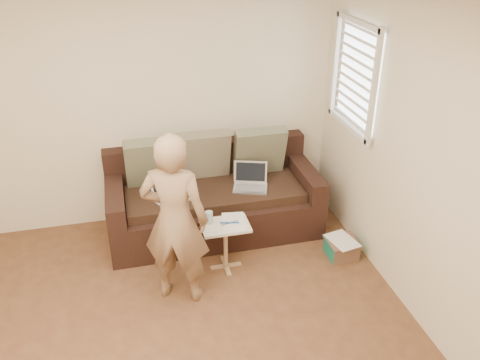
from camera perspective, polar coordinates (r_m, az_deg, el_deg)
The scene contains 16 objects.
ceiling at distance 2.82m, azimuth -9.40°, elevation 17.96°, with size 4.50×4.50×0.00m, color white.
wall_back at distance 5.33m, azimuth -10.72°, elevation 8.16°, with size 4.00×4.00×0.00m, color beige.
wall_right at distance 3.98m, azimuth 22.17°, elevation -0.68°, with size 4.50×4.50×0.00m, color beige.
window_blinds at distance 4.99m, azimuth 12.89°, elevation 11.41°, with size 0.12×0.88×1.08m, color white, non-canonical shape.
sofa at distance 5.33m, azimuth -2.99°, elevation -1.75°, with size 2.20×0.95×0.85m, color black, non-canonical shape.
pillow_left at distance 5.27m, azimuth -9.93°, elevation 1.97°, with size 0.55×0.14×0.55m, color #535740, non-canonical shape.
pillow_mid at distance 5.37m, azimuth -4.13°, elevation 2.83°, with size 0.55×0.14×0.55m, color #626046, non-canonical shape.
pillow_right at distance 5.44m, azimuth 2.21°, elevation 3.26°, with size 0.55×0.14×0.55m, color #535740, non-canonical shape.
laptop_silver at distance 5.25m, azimuth 1.17°, elevation -1.03°, with size 0.35×0.25×0.23m, color #B7BABC, non-canonical shape.
laptop_white at distance 5.10m, azimuth -7.49°, elevation -2.21°, with size 0.35×0.25×0.25m, color white, non-canonical shape.
person at distance 4.26m, azimuth -7.38°, elevation -4.54°, with size 0.58×0.39×1.59m, color #92704F.
side_table at distance 4.87m, azimuth -1.64°, elevation -7.48°, with size 0.45×0.31×0.49m, color silver, non-canonical shape.
drinking_glass at distance 4.72m, azimuth -3.52°, elevation -4.25°, with size 0.07×0.07×0.12m, color silver, non-canonical shape.
scissors at distance 4.73m, azimuth -1.18°, elevation -4.88°, with size 0.18×0.10×0.02m, color silver, non-canonical shape.
paper_on_table at distance 4.77m, azimuth -0.72°, elevation -4.63°, with size 0.21×0.30×0.00m, color white, non-canonical shape.
striped_box at distance 5.20m, azimuth 11.42°, elevation -7.55°, with size 0.30×0.30×0.19m, color red, non-canonical shape.
Camera 1 is at (-0.24, -2.77, 3.09)m, focal length 37.67 mm.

